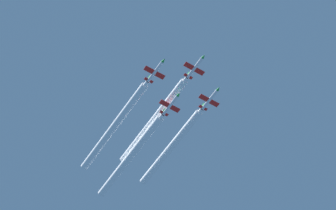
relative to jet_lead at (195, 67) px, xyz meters
The scene contains 8 objects.
jet_lead is the anchor object (origin of this frame).
jet_left_wingman 12.97m from the jet_lead, 146.68° to the right, with size 7.65×11.14×2.68m.
jet_right_wingman 13.56m from the jet_lead, 32.54° to the right, with size 7.65×11.14×2.68m.
jet_slot 15.63m from the jet_lead, 89.50° to the right, with size 7.65×11.14×2.68m.
smoke_trail_lead 26.47m from the jet_lead, 90.00° to the right, with size 2.62×42.72×2.62m.
smoke_trail_left_wingman 33.54m from the jet_lead, 108.65° to the right, with size 2.62×39.12×2.62m.
smoke_trail_right_wingman 36.24m from the jet_lead, 71.87° to the right, with size 2.62×44.14×2.62m.
smoke_trail_slot 41.94m from the jet_lead, 89.82° to the right, with size 2.62×43.01×2.62m.
Camera 1 is at (86.01, 125.69, 1.30)m, focal length 86.33 mm.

